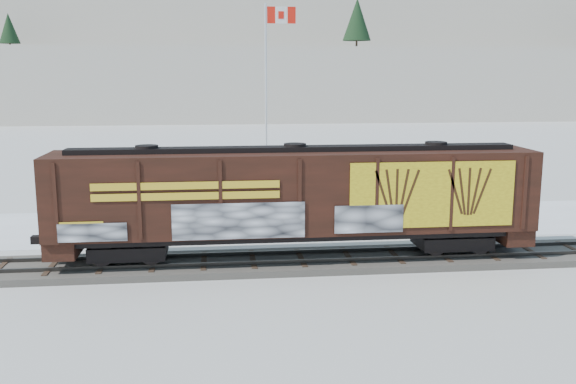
{
  "coord_description": "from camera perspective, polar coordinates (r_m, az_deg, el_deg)",
  "views": [
    {
      "loc": [
        -3.42,
        -25.45,
        7.83
      ],
      "look_at": [
        -0.2,
        3.0,
        2.52
      ],
      "focal_mm": 40.0,
      "sensor_mm": 36.0,
      "label": 1
    }
  ],
  "objects": [
    {
      "name": "rail_track",
      "position": [
        26.81,
        1.15,
        -6.16
      ],
      "size": [
        50.0,
        3.4,
        0.43
      ],
      "color": "#59544C",
      "rests_on": "ground"
    },
    {
      "name": "car_white",
      "position": [
        34.42,
        -6.43,
        -1.38
      ],
      "size": [
        4.82,
        2.62,
        1.51
      ],
      "primitive_type": "imported",
      "rotation": [
        0.0,
        0.0,
        1.34
      ],
      "color": "white",
      "rests_on": "parking_strip"
    },
    {
      "name": "ground",
      "position": [
        26.85,
        1.15,
        -6.46
      ],
      "size": [
        500.0,
        500.0,
        0.0
      ],
      "primitive_type": "plane",
      "color": "white",
      "rests_on": "ground"
    },
    {
      "name": "car_silver",
      "position": [
        32.53,
        -6.91,
        -2.24
      ],
      "size": [
        4.22,
        2.59,
        1.34
      ],
      "primitive_type": "imported",
      "rotation": [
        0.0,
        0.0,
        1.3
      ],
      "color": "silver",
      "rests_on": "parking_strip"
    },
    {
      "name": "parking_strip",
      "position": [
        34.04,
        -0.52,
        -2.78
      ],
      "size": [
        40.0,
        8.0,
        0.03
      ],
      "primitive_type": "cube",
      "color": "white",
      "rests_on": "ground"
    },
    {
      "name": "flagpole",
      "position": [
        40.34,
        -1.8,
        5.73
      ],
      "size": [
        2.3,
        0.9,
        12.03
      ],
      "color": "silver",
      "rests_on": "ground"
    },
    {
      "name": "hopper_railcar",
      "position": [
        26.1,
        0.63,
        -0.26
      ],
      "size": [
        19.53,
        3.06,
        4.52
      ],
      "color": "black",
      "rests_on": "rail_track"
    },
    {
      "name": "hillside",
      "position": [
        165.41,
        -5.41,
        12.71
      ],
      "size": [
        360.0,
        110.0,
        93.0
      ],
      "color": "white",
      "rests_on": "ground"
    },
    {
      "name": "car_dark",
      "position": [
        36.14,
        16.83,
        -1.41
      ],
      "size": [
        4.56,
        2.47,
        1.26
      ],
      "primitive_type": "imported",
      "rotation": [
        0.0,
        0.0,
        1.4
      ],
      "color": "black",
      "rests_on": "parking_strip"
    }
  ]
}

